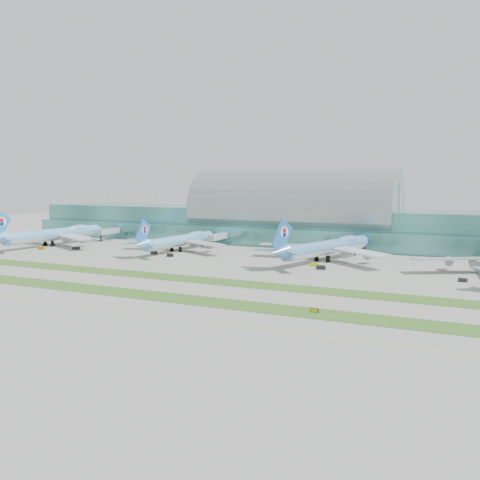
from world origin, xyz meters
The scene contains 19 objects.
ground centered at (0.00, 0.00, 0.00)m, with size 700.00×700.00×0.00m, color gray.
terminal centered at (0.01, 128.79, 14.23)m, with size 340.00×69.10×36.00m.
grass_strip_near centered at (0.00, -28.00, 0.04)m, with size 420.00×12.00×0.08m, color #2D591E.
grass_strip_far centered at (0.00, 2.00, 0.04)m, with size 420.00×12.00×0.08m, color #2D591E.
taxiline_a centered at (0.00, -48.00, 0.01)m, with size 420.00×0.35×0.01m, color yellow.
taxiline_b centered at (0.00, -14.00, 0.01)m, with size 420.00×0.35×0.01m, color yellow.
taxiline_c centered at (0.00, 18.00, 0.01)m, with size 420.00×0.35×0.01m, color yellow.
taxiline_d centered at (0.00, 40.00, 0.01)m, with size 420.00×0.35×0.01m, color yellow.
airliner_a centered at (-116.87, 59.09, 6.63)m, with size 68.50×78.09×21.48m.
airliner_b centered at (-40.63, 68.81, 5.73)m, with size 59.33×67.52×18.58m.
airliner_c centered at (37.96, 68.34, 6.55)m, with size 64.93×75.29×21.23m.
gse_a centered at (-110.07, 42.31, 0.72)m, with size 3.69×1.88×1.45m, color #C1760B.
gse_b centered at (-93.28, 49.53, 0.72)m, with size 3.87×1.77×1.44m, color black.
gse_c centered at (-45.93, 52.37, 0.77)m, with size 3.16×1.80×1.54m, color black.
gse_d centered at (-33.74, 48.02, 0.79)m, with size 3.03×1.67×1.58m, color black.
gse_e centered at (37.84, 50.22, 0.70)m, with size 3.85×1.63×1.41m, color yellow.
gse_f centered at (42.20, 43.47, 0.85)m, with size 3.73×1.91×1.69m, color black.
gse_g centered at (96.46, 39.22, 0.68)m, with size 2.99×1.60×1.35m, color black.
taxiway_sign_east centered at (61.10, -26.82, 0.55)m, with size 2.63×0.80×1.11m.
Camera 1 is at (103.99, -167.15, 36.61)m, focal length 40.00 mm.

